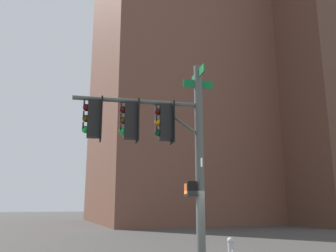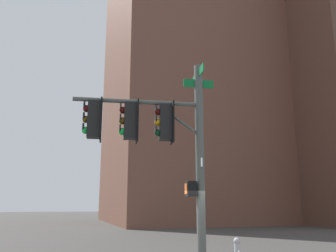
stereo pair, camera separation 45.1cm
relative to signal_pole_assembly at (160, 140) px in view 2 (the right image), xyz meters
The scene contains 5 objects.
signal_pole_assembly is the anchor object (origin of this frame).
fire_hydrant 6.67m from the signal_pole_assembly, 131.90° to the left, with size 0.34×0.26×0.87m.
building_brick_nearside 42.28m from the signal_pole_assembly, 159.22° to the left, with size 21.59×18.27×54.46m, color brown.
building_brick_midblock 44.46m from the signal_pole_assembly, 129.01° to the left, with size 18.66×18.04×49.10m, color brown.
building_glass_tower 64.27m from the signal_pole_assembly, 151.33° to the left, with size 26.05×27.07×55.09m, color #9EC6C1.
Camera 2 is at (9.38, -3.29, 2.15)m, focal length 37.60 mm.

